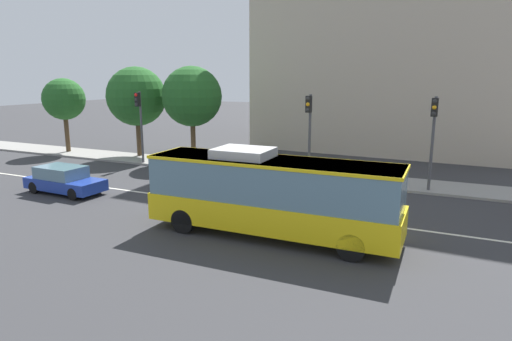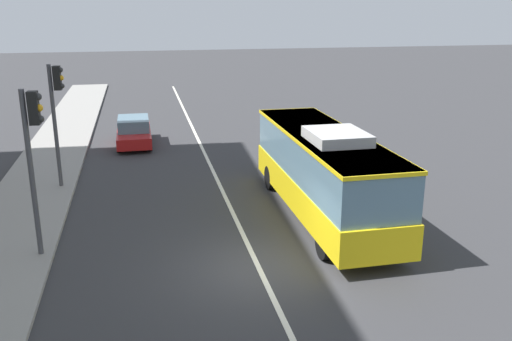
{
  "view_description": "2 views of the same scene",
  "coord_description": "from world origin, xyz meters",
  "views": [
    {
      "loc": [
        9.89,
        -18.29,
        6.22
      ],
      "look_at": [
        2.18,
        -1.45,
        2.21
      ],
      "focal_mm": 30.48,
      "sensor_mm": 36.0,
      "label": 1
    },
    {
      "loc": [
        -14.44,
        3.16,
        7.51
      ],
      "look_at": [
        3.56,
        -0.67,
        1.93
      ],
      "focal_mm": 38.76,
      "sensor_mm": 36.0,
      "label": 2
    }
  ],
  "objects": [
    {
      "name": "transit_bus",
      "position": [
        3.61,
        -3.16,
        1.81
      ],
      "size": [
        10.03,
        2.61,
        3.46
      ],
      "rotation": [
        0.0,
        0.0,
        0.01
      ],
      "color": "yellow",
      "rests_on": "ground_plane"
    },
    {
      "name": "sedan_red",
      "position": [
        16.05,
        3.57,
        0.72
      ],
      "size": [
        4.51,
        1.84,
        1.46
      ],
      "rotation": [
        0.0,
        0.0,
        3.15
      ],
      "color": "#B21919",
      "rests_on": "ground_plane"
    },
    {
      "name": "traffic_light_mid_block",
      "position": [
        8.89,
        6.45,
        3.56
      ],
      "size": [
        0.34,
        0.62,
        5.2
      ],
      "rotation": [
        0.0,
        0.0,
        -1.65
      ],
      "color": "#47474C",
      "rests_on": "ground_plane"
    },
    {
      "name": "traffic_light_far_corner",
      "position": [
        2.1,
        6.25,
        3.56
      ],
      "size": [
        0.33,
        0.62,
        5.2
      ],
      "rotation": [
        0.0,
        0.0,
        -1.62
      ],
      "color": "#47474C",
      "rests_on": "ground_plane"
    },
    {
      "name": "ground_plane",
      "position": [
        0.0,
        0.0,
        0.0
      ],
      "size": [
        160.0,
        160.0,
        0.0
      ],
      "primitive_type": "plane",
      "color": "#333335"
    },
    {
      "name": "lane_centre_line",
      "position": [
        0.0,
        0.0,
        0.01
      ],
      "size": [
        76.0,
        0.16,
        0.01
      ],
      "primitive_type": "cube",
      "color": "silver",
      "rests_on": "ground_plane"
    }
  ]
}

